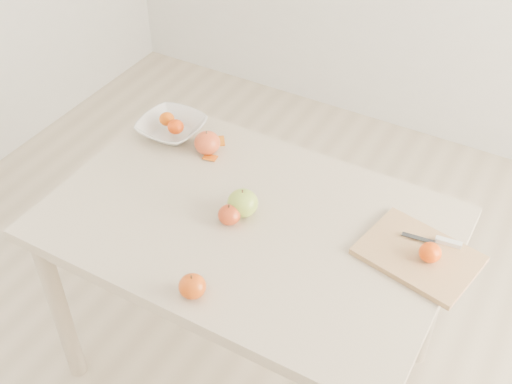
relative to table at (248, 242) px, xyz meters
The scene contains 14 objects.
ground 0.65m from the table, ahead, with size 3.50×3.50×0.00m, color #C6B293.
table is the anchor object (origin of this frame).
cutting_board 0.52m from the table, 11.60° to the left, with size 0.31×0.23×0.02m, color tan.
board_tangerine 0.55m from the table, ahead, with size 0.06×0.06×0.05m, color #E03C07.
fruit_bowl 0.52m from the table, 151.58° to the left, with size 0.22×0.22×0.05m, color silver.
bowl_tangerine_near 0.56m from the table, 151.91° to the left, with size 0.05×0.05×0.05m, color #D24B07.
bowl_tangerine_far 0.50m from the table, 151.45° to the left, with size 0.06×0.06×0.05m, color #DB4607.
orange_peel_a 0.41m from the table, 136.27° to the left, with size 0.06×0.04×0.00m, color #C65F0E.
orange_peel_b 0.34m from the table, 143.32° to the left, with size 0.04×0.04×0.00m, color #D4600F.
paring_knife 0.58m from the table, 17.61° to the left, with size 0.17×0.05×0.01m.
apple_green 0.14m from the table, 149.61° to the left, with size 0.09×0.09×0.08m, color olive.
apple_red_c 0.35m from the table, 86.48° to the right, with size 0.07×0.07×0.07m, color #9C1603.
apple_red_e 0.14m from the table, 135.48° to the right, with size 0.07×0.07×0.06m, color maroon.
apple_red_a 0.38m from the table, 142.54° to the left, with size 0.09×0.09×0.08m, color #A51E0F.
Camera 1 is at (0.71, -1.20, 2.08)m, focal length 45.00 mm.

